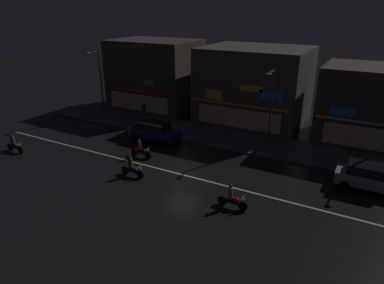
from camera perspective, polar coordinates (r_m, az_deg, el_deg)
The scene contains 16 objects.
ground_plane at distance 24.45m, azimuth -1.72°, elevation -5.42°, with size 140.00×140.00×0.00m, color black.
lane_divider_stripe at distance 24.45m, azimuth -1.72°, elevation -5.41°, with size 36.84×0.16×0.01m, color beige.
sidewalk_far at distance 31.00m, azimuth 5.86°, elevation 0.62°, with size 38.78×4.73×0.14m, color #424447.
storefront_left_block at distance 33.38m, azimuth 28.99°, elevation 5.24°, with size 9.89×6.85×6.49m.
storefront_center_block at distance 35.95m, azimuth 10.36°, elevation 9.35°, with size 10.19×8.68×7.40m.
storefront_right_block at distance 40.39m, azimuth -6.08°, elevation 11.09°, with size 9.50×7.02×7.66m.
streetlamp_west at distance 37.31m, azimuth -15.14°, elevation 10.21°, with size 0.44×1.64×6.87m.
streetlamp_mid at distance 28.19m, azimuth 12.91°, elevation 6.42°, with size 0.44×1.64×6.45m.
pedestrian_on_sidewalk at distance 36.21m, azimuth -7.97°, elevation 5.06°, with size 0.39×0.39×1.73m.
parked_car_near_kerb at distance 30.43m, azimuth -6.15°, elevation 1.81°, with size 4.30×1.98×1.67m.
parked_car_trailing at distance 25.05m, azimuth 27.51°, elevation -5.16°, with size 4.30×1.98×1.67m.
motorcycle_lead at distance 20.54m, azimuth 6.61°, elevation -9.21°, with size 1.90×0.60×1.52m.
motorcycle_following at distance 24.35m, azimuth -9.95°, elevation -4.23°, with size 1.90×0.60×1.52m.
motorcycle_opposite_lane at distance 27.26m, azimuth -8.55°, elevation -1.26°, with size 1.90×0.60×1.52m.
motorcycle_trailing_far at distance 31.50m, azimuth -27.41°, elevation -0.35°, with size 1.90×0.60×1.52m.
traffic_cone at distance 32.75m, azimuth -10.28°, elevation 1.92°, with size 0.36×0.36×0.55m, color orange.
Camera 1 is at (11.20, -18.69, 11.10)m, focal length 32.16 mm.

